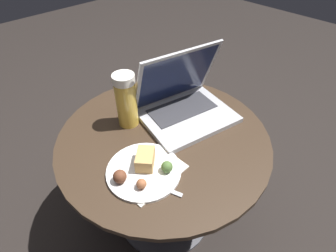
# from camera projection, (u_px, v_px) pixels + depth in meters

# --- Properties ---
(ground_plane) EXTENTS (6.00, 6.00, 0.00)m
(ground_plane) POSITION_uv_depth(u_px,v_px,m) (165.00, 212.00, 1.21)
(ground_plane) COLOR black
(table) EXTENTS (0.71, 0.71, 0.49)m
(table) POSITION_uv_depth(u_px,v_px,m) (164.00, 162.00, 0.98)
(table) COLOR #515156
(table) RESTS_ON ground_plane
(napkin) EXTENTS (0.20, 0.14, 0.00)m
(napkin) POSITION_uv_depth(u_px,v_px,m) (150.00, 172.00, 0.76)
(napkin) COLOR silver
(napkin) RESTS_ON table
(laptop) EXTENTS (0.36, 0.31, 0.25)m
(laptop) POSITION_uv_depth(u_px,v_px,m) (184.00, 103.00, 0.94)
(laptop) COLOR #B2B2B7
(laptop) RESTS_ON table
(beer_glass) EXTENTS (0.07, 0.07, 0.19)m
(beer_glass) POSITION_uv_depth(u_px,v_px,m) (126.00, 100.00, 0.87)
(beer_glass) COLOR gold
(beer_glass) RESTS_ON table
(snack_plate) EXTENTS (0.22, 0.22, 0.05)m
(snack_plate) POSITION_uv_depth(u_px,v_px,m) (144.00, 169.00, 0.76)
(snack_plate) COLOR white
(snack_plate) RESTS_ON table
(fork) EXTENTS (0.08, 0.18, 0.01)m
(fork) POSITION_uv_depth(u_px,v_px,m) (147.00, 182.00, 0.74)
(fork) COLOR #B2B2B7
(fork) RESTS_ON table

